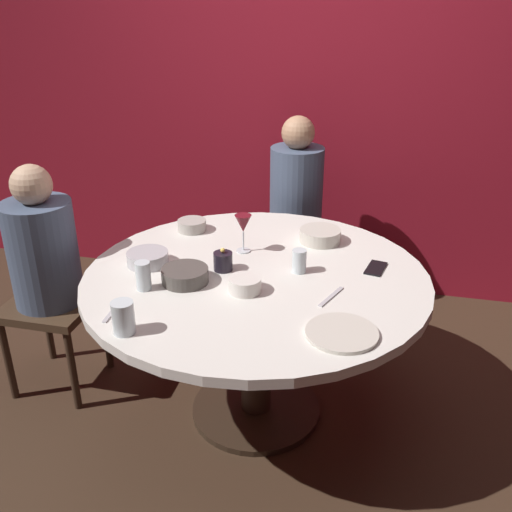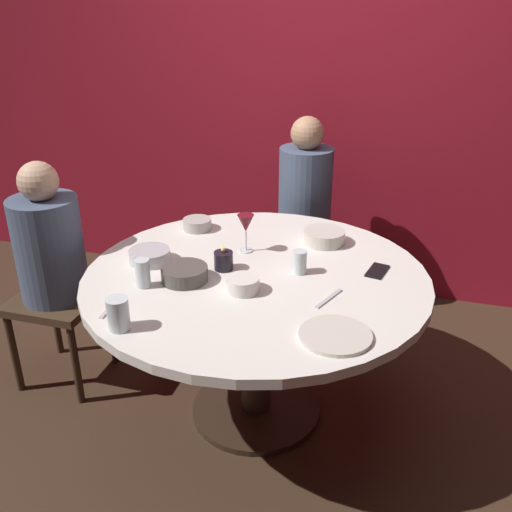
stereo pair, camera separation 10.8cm
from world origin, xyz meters
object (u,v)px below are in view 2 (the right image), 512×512
(cell_phone, at_px, (377,271))
(bowl_serving_large, at_px, (150,256))
(bowl_small_white, at_px, (197,224))
(cup_by_left_diner, at_px, (143,273))
(wine_glass, at_px, (246,225))
(dinner_plate, at_px, (335,335))
(bowl_sauce_side, at_px, (324,237))
(bowl_rice_portion, at_px, (185,274))
(bowl_salad_center, at_px, (243,284))
(seated_diner_left, at_px, (50,252))
(cup_by_right_diner, at_px, (299,262))
(cup_near_candle, at_px, (118,314))
(dining_table, at_px, (256,301))
(seated_diner_back, at_px, (305,197))
(candle_holder, at_px, (224,260))

(cell_phone, height_order, bowl_serving_large, bowl_serving_large)
(bowl_small_white, xyz_separation_m, cup_by_left_diner, (0.01, -0.62, 0.03))
(wine_glass, relative_size, dinner_plate, 0.69)
(bowl_sauce_side, bearing_deg, cup_by_left_diner, -134.55)
(cell_phone, distance_m, bowl_rice_portion, 0.81)
(bowl_salad_center, bearing_deg, seated_diner_left, 170.61)
(seated_diner_left, distance_m, dinner_plate, 1.45)
(cup_by_left_diner, bearing_deg, bowl_rice_portion, 34.22)
(bowl_small_white, distance_m, cup_by_right_diner, 0.68)
(seated_diner_left, bearing_deg, cup_near_candle, -39.59)
(dining_table, xyz_separation_m, wine_glass, (-0.11, 0.20, 0.26))
(wine_glass, bearing_deg, bowl_small_white, 149.39)
(wine_glass, height_order, bowl_sauce_side, wine_glass)
(seated_diner_back, distance_m, cup_by_right_diner, 0.98)
(dining_table, relative_size, cell_phone, 10.37)
(seated_diner_left, relative_size, bowl_salad_center, 8.72)
(wine_glass, bearing_deg, dinner_plate, -49.80)
(bowl_rice_portion, bearing_deg, cell_phone, 21.64)
(cell_phone, height_order, cup_by_left_diner, cup_by_left_diner)
(dinner_plate, height_order, cell_phone, dinner_plate)
(dinner_plate, xyz_separation_m, cup_by_right_diner, (-0.22, 0.45, 0.04))
(wine_glass, xyz_separation_m, bowl_salad_center, (0.10, -0.37, -0.10))
(cup_near_candle, height_order, cup_by_right_diner, cup_near_candle)
(candle_holder, height_order, cup_near_candle, cup_near_candle)
(dining_table, bearing_deg, bowl_sauce_side, 60.92)
(dining_table, relative_size, wine_glass, 8.25)
(seated_diner_back, relative_size, bowl_small_white, 8.46)
(dinner_plate, distance_m, bowl_rice_portion, 0.71)
(bowl_rice_portion, height_order, cup_by_left_diner, cup_by_left_diner)
(dining_table, distance_m, seated_diner_left, 1.01)
(cell_phone, relative_size, bowl_sauce_side, 0.72)
(bowl_sauce_side, bearing_deg, bowl_small_white, -179.36)
(bowl_serving_large, bearing_deg, dinner_plate, -23.00)
(cup_near_candle, bearing_deg, bowl_rice_portion, 79.25)
(bowl_sauce_side, bearing_deg, candle_holder, -132.83)
(cell_phone, height_order, bowl_salad_center, bowl_salad_center)
(dining_table, xyz_separation_m, bowl_small_white, (-0.42, 0.39, 0.16))
(seated_diner_back, bearing_deg, bowl_small_white, -33.27)
(seated_diner_back, bearing_deg, cup_by_right_diner, 10.19)
(bowl_sauce_side, bearing_deg, seated_diner_back, 109.26)
(wine_glass, bearing_deg, cup_by_right_diner, -27.93)
(seated_diner_back, bearing_deg, bowl_salad_center, -0.30)
(dining_table, distance_m, dinner_plate, 0.57)
(candle_holder, height_order, dinner_plate, candle_holder)
(seated_diner_left, height_order, cup_by_left_diner, seated_diner_left)
(seated_diner_back, height_order, bowl_rice_portion, seated_diner_back)
(cell_phone, relative_size, bowl_rice_portion, 0.73)
(candle_holder, height_order, cell_phone, candle_holder)
(cup_near_candle, bearing_deg, dinner_plate, 12.08)
(dinner_plate, distance_m, cell_phone, 0.55)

